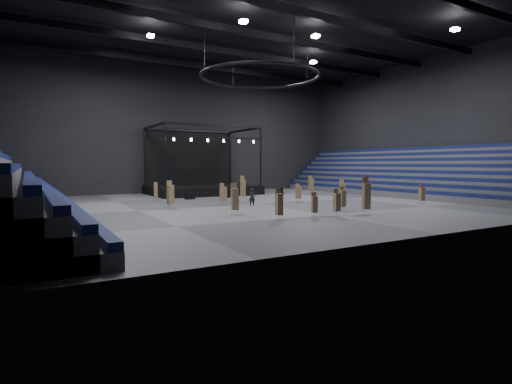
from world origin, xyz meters
TOP-DOWN VIEW (x-y plane):
  - floor at (0.00, 0.00)m, footprint 50.00×50.00m
  - ceiling at (0.00, 0.00)m, footprint 50.00×42.00m
  - wall_back at (0.00, 21.00)m, footprint 50.00×0.20m
  - wall_front at (0.00, -21.00)m, footprint 50.00×0.20m
  - wall_right at (25.00, 0.00)m, footprint 0.20×42.00m
  - bleachers_right at (22.94, 0.00)m, footprint 7.20×40.00m
  - stage at (0.00, 16.24)m, footprint 14.00×10.00m
  - truss_ring at (-0.00, 0.00)m, footprint 12.30×12.30m
  - roof_girders at (0.00, -0.00)m, footprint 49.00×30.35m
  - floodlights at (0.00, -4.00)m, footprint 28.60×16.60m
  - flight_case_left at (-4.42, 8.61)m, footprint 1.13×0.59m
  - flight_case_mid at (0.10, 8.41)m, footprint 1.21×0.73m
  - flight_case_right at (3.92, 9.94)m, footprint 1.28×0.77m
  - chair_stack_0 at (-6.51, -7.13)m, footprint 0.63×0.63m
  - chair_stack_1 at (-4.90, -11.15)m, footprint 0.48×0.48m
  - chair_stack_2 at (9.01, -2.59)m, footprint 0.70×0.70m
  - chair_stack_3 at (-1.58, -11.13)m, footprint 0.53×0.53m
  - chair_stack_4 at (12.25, 7.12)m, footprint 0.57×0.57m
  - chair_stack_5 at (-8.61, 8.01)m, footprint 0.52×0.52m
  - chair_stack_6 at (-9.60, -0.19)m, footprint 0.59×0.59m
  - chair_stack_7 at (0.45, -11.41)m, footprint 0.51×0.51m
  - chair_stack_8 at (4.43, -0.75)m, footprint 0.52×0.52m
  - chair_stack_9 at (3.08, -11.99)m, footprint 0.70×0.70m
  - chair_stack_10 at (0.55, 4.70)m, footprint 0.61×0.61m
  - chair_stack_11 at (-4.06, 0.22)m, footprint 0.61×0.61m
  - chair_stack_12 at (14.00, -8.92)m, footprint 0.56×0.56m
  - chair_stack_13 at (3.26, -9.01)m, footprint 0.51×0.51m
  - man_center at (-1.83, -1.61)m, footprint 0.73×0.58m
  - crew_member at (3.40, 0.91)m, footprint 0.67×0.83m

SIDE VIEW (x-z plane):
  - floor at x=0.00m, z-range 0.00..0.00m
  - flight_case_left at x=-4.42m, z-range 0.00..0.74m
  - flight_case_mid at x=0.10m, z-range 0.00..0.76m
  - flight_case_right at x=3.92m, z-range 0.00..0.80m
  - crew_member at x=3.40m, z-range 0.00..1.60m
  - man_center at x=-1.83m, z-range 0.00..1.75m
  - chair_stack_3 at x=-1.58m, z-range 0.05..1.99m
  - chair_stack_8 at x=4.43m, z-range 0.08..2.10m
  - chair_stack_12 at x=14.00m, z-range 0.07..2.12m
  - chair_stack_5 at x=-8.61m, z-range 0.04..2.16m
  - chair_stack_13 at x=3.26m, z-range 0.04..2.18m
  - chair_stack_7 at x=0.45m, z-range 0.05..2.21m
  - chair_stack_11 at x=-4.06m, z-range 0.08..2.31m
  - chair_stack_1 at x=-4.90m, z-range 0.04..2.37m
  - chair_stack_2 at x=9.01m, z-range 0.07..2.52m
  - chair_stack_4 at x=12.25m, z-range 0.06..2.65m
  - chair_stack_0 at x=-6.51m, z-range 0.05..2.66m
  - chair_stack_6 at x=-9.60m, z-range 0.05..2.68m
  - chair_stack_10 at x=0.55m, z-range 0.03..2.83m
  - stage at x=0.00m, z-range -3.15..6.05m
  - chair_stack_9 at x=3.08m, z-range 0.02..3.13m
  - bleachers_right at x=22.94m, z-range -1.47..4.93m
  - wall_back at x=0.00m, z-range 0.00..18.00m
  - wall_front at x=0.00m, z-range 0.00..18.00m
  - wall_right at x=25.00m, z-range 0.00..18.00m
  - truss_ring at x=0.00m, z-range 10.43..15.58m
  - floodlights at x=0.00m, z-range 16.48..16.73m
  - roof_girders at x=0.00m, z-range 16.85..17.55m
  - ceiling at x=0.00m, z-range 17.90..18.10m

